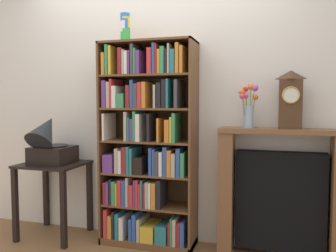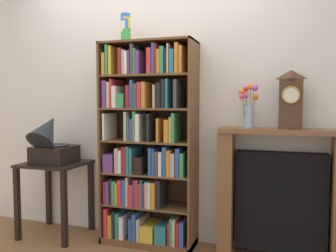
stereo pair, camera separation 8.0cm
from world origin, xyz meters
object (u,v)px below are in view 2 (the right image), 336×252
(side_table_left, at_px, (55,180))
(gramophone, at_px, (51,142))
(flower_vase, at_px, (248,108))
(mantel_clock, at_px, (291,100))
(fireplace_mantel, at_px, (280,195))
(cup_stack, at_px, (126,28))
(bookshelf, at_px, (147,150))

(side_table_left, height_order, gramophone, gramophone)
(flower_vase, bearing_deg, mantel_clock, 0.28)
(fireplace_mantel, bearing_deg, cup_stack, -175.22)
(side_table_left, relative_size, flower_vase, 1.95)
(bookshelf, relative_size, mantel_clock, 3.89)
(fireplace_mantel, distance_m, flower_vase, 0.75)
(bookshelf, xyz_separation_m, gramophone, (-0.91, -0.13, 0.06))
(bookshelf, distance_m, cup_stack, 1.09)
(side_table_left, distance_m, mantel_clock, 2.24)
(side_table_left, xyz_separation_m, flower_vase, (1.78, 0.13, 0.69))
(mantel_clock, height_order, flower_vase, mantel_clock)
(bookshelf, height_order, gramophone, bookshelf)
(gramophone, bearing_deg, fireplace_mantel, 5.75)
(fireplace_mantel, distance_m, mantel_clock, 0.77)
(fireplace_mantel, bearing_deg, mantel_clock, -19.64)
(mantel_clock, bearing_deg, gramophone, -174.99)
(gramophone, distance_m, fireplace_mantel, 2.09)
(flower_vase, bearing_deg, fireplace_mantel, 5.01)
(gramophone, xyz_separation_m, mantel_clock, (2.10, 0.18, 0.39))
(bookshelf, bearing_deg, flower_vase, 3.28)
(cup_stack, relative_size, fireplace_mantel, 0.23)
(gramophone, height_order, flower_vase, flower_vase)
(cup_stack, bearing_deg, gramophone, -172.51)
(cup_stack, relative_size, mantel_clock, 0.53)
(fireplace_mantel, bearing_deg, bookshelf, -176.32)
(bookshelf, height_order, mantel_clock, bookshelf)
(gramophone, bearing_deg, cup_stack, 7.49)
(bookshelf, bearing_deg, cup_stack, -168.27)
(side_table_left, height_order, flower_vase, flower_vase)
(side_table_left, bearing_deg, fireplace_mantel, 4.30)
(side_table_left, xyz_separation_m, fireplace_mantel, (2.04, 0.15, -0.01))
(mantel_clock, bearing_deg, bookshelf, -177.53)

